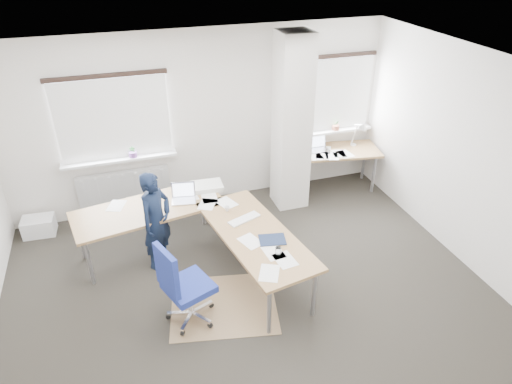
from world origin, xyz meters
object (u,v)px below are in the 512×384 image
object	(u,v)px
desk_side	(338,152)
person	(156,221)
desk_main	(202,221)
task_chair	(187,300)

from	to	relation	value
desk_side	person	xyz separation A→B (m)	(-3.22, -1.17, 0.01)
desk_main	task_chair	size ratio (longest dim) A/B	2.52
task_chair	desk_main	bearing A→B (deg)	46.28
desk_side	task_chair	size ratio (longest dim) A/B	1.34
task_chair	person	world-z (taller)	person
desk_main	person	distance (m)	0.60
desk_side	person	bearing A→B (deg)	-150.11
desk_main	person	xyz separation A→B (m)	(-0.57, 0.18, 0.00)
task_chair	person	bearing A→B (deg)	76.87
task_chair	person	distance (m)	1.23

